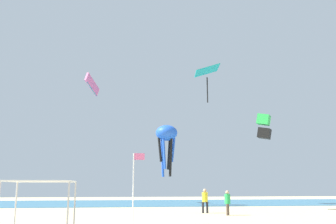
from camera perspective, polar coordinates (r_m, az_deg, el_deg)
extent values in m
cube|color=teal|center=(46.29, -6.66, -13.55)|extent=(110.00, 19.03, 0.03)
cylinder|color=#B2B2B7|center=(15.82, -14.95, -14.02)|extent=(0.07, 0.07, 2.12)
cylinder|color=#B2B2B7|center=(18.92, -22.14, -13.07)|extent=(0.07, 0.07, 2.12)
cylinder|color=#B2B2B7|center=(18.49, -13.98, -13.62)|extent=(0.07, 0.07, 2.12)
cube|color=white|center=(17.32, -18.64, -9.94)|extent=(2.70, 2.75, 0.06)
cylinder|color=brown|center=(26.68, 8.99, -14.45)|extent=(0.15, 0.15, 0.76)
cylinder|color=brown|center=(26.97, 9.12, -14.41)|extent=(0.15, 0.15, 0.76)
cylinder|color=green|center=(26.79, 9.01, -12.92)|extent=(0.39, 0.39, 0.66)
sphere|color=tan|center=(26.78, 8.98, -11.95)|extent=(0.25, 0.25, 0.25)
cylinder|color=black|center=(28.82, 5.33, -14.24)|extent=(0.16, 0.16, 0.81)
cylinder|color=black|center=(28.80, 5.97, -14.23)|extent=(0.16, 0.16, 0.81)
cylinder|color=yellow|center=(28.78, 5.62, -12.74)|extent=(0.42, 0.42, 0.70)
sphere|color=tan|center=(28.77, 5.60, -11.78)|extent=(0.26, 0.26, 0.26)
cylinder|color=silver|center=(20.13, -5.31, -11.46)|extent=(0.06, 0.06, 3.67)
cube|color=pink|center=(20.21, -4.36, -6.76)|extent=(0.55, 0.02, 0.35)
cube|color=teal|center=(44.23, 5.93, 6.28)|extent=(3.07, 3.16, 0.88)
cylinder|color=black|center=(43.59, 6.00, 3.36)|extent=(0.15, 0.15, 3.00)
ellipsoid|color=blue|center=(39.93, -0.22, -3.20)|extent=(2.32, 2.32, 1.66)
cylinder|color=blue|center=(39.82, 0.78, -5.76)|extent=(0.51, 0.26, 2.56)
cylinder|color=black|center=(40.33, 0.15, -6.38)|extent=(0.42, 0.54, 3.33)
cylinder|color=blue|center=(40.20, -0.85, -6.91)|extent=(0.46, 0.61, 4.10)
cylinder|color=black|center=(39.62, -1.23, -5.73)|extent=(0.51, 0.26, 2.56)
cylinder|color=blue|center=(39.03, -0.60, -6.21)|extent=(0.42, 0.54, 3.33)
cylinder|color=black|center=(39.10, 0.42, -6.79)|extent=(0.46, 0.61, 4.10)
cube|color=green|center=(34.14, 14.32, -1.14)|extent=(1.50, 1.46, 1.05)
cube|color=black|center=(33.96, 14.41, -3.16)|extent=(1.50, 1.46, 1.05)
cube|color=pink|center=(47.09, -11.45, 4.09)|extent=(1.68, 3.46, 2.24)
cube|color=teal|center=(46.96, -11.47, 3.51)|extent=(1.13, 2.66, 1.23)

